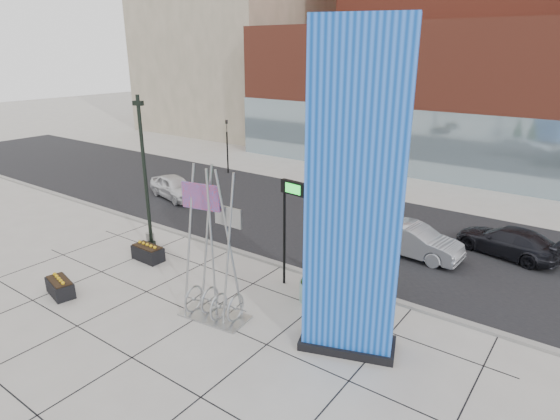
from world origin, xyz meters
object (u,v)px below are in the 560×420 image
Objects in this scene: blue_pylon at (355,205)px; lamp_post at (147,191)px; overhead_street_sign at (301,198)px; car_white_west at (175,187)px; public_art_sculpture at (213,280)px; concrete_bollard at (150,240)px; car_silver_mid at (412,240)px.

blue_pylon is 1.37× the size of lamp_post.
car_white_west is at bearing 164.64° from overhead_street_sign.
overhead_street_sign is 14.51m from car_white_west.
public_art_sculpture is (6.47, -2.51, -1.51)m from lamp_post.
lamp_post is 2.63m from concrete_bollard.
blue_pylon reaches higher than car_white_west.
lamp_post is 1.30× the size of public_art_sculpture.
overhead_street_sign reaches higher than car_white_west.
blue_pylon is at bearing 7.60° from public_art_sculpture.
blue_pylon reaches higher than car_silver_mid.
blue_pylon is 5.90m from public_art_sculpture.
overhead_street_sign is at bearing 159.79° from car_silver_mid.
overhead_street_sign is (-3.42, 2.36, -1.02)m from blue_pylon.
concrete_bollard is (-0.37, 0.23, -2.60)m from lamp_post.
blue_pylon reaches higher than overhead_street_sign.
blue_pylon is at bearing -7.71° from concrete_bollard.
car_white_west is (-16.56, 7.70, -4.09)m from blue_pylon.
lamp_post is 7.87m from overhead_street_sign.
blue_pylon is at bearing -6.82° from lamp_post.
concrete_bollard is at bearing 151.68° from public_art_sculpture.
car_silver_mid is (2.45, 5.70, -3.05)m from overhead_street_sign.
lamp_post reaches higher than public_art_sculpture.
blue_pylon is 4.28m from overhead_street_sign.
overhead_street_sign is at bearing 5.61° from concrete_bollard.
car_silver_mid is (3.74, 9.24, -0.71)m from public_art_sculpture.
blue_pylon reaches higher than public_art_sculpture.
public_art_sculpture reaches higher than overhead_street_sign.
lamp_post is at bearing 126.46° from car_silver_mid.
blue_pylon reaches higher than concrete_bollard.
blue_pylon is 9.08m from car_silver_mid.
concrete_bollard is at bearing 124.64° from car_silver_mid.
overhead_street_sign is 0.97× the size of car_silver_mid.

